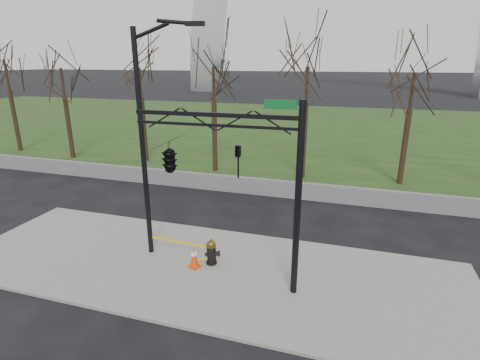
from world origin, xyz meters
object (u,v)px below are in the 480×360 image
(traffic_signal_mast, at_px, (192,159))
(traffic_cone, at_px, (194,258))
(street_light, at_px, (148,131))
(fire_hydrant, at_px, (212,252))

(traffic_signal_mast, bearing_deg, traffic_cone, 122.41)
(street_light, distance_m, traffic_signal_mast, 2.39)
(fire_hydrant, bearing_deg, traffic_cone, -157.72)
(traffic_cone, xyz_separation_m, street_light, (-1.78, 0.57, 4.23))
(fire_hydrant, relative_size, traffic_signal_mast, 0.16)
(traffic_cone, xyz_separation_m, traffic_signal_mast, (0.31, -0.47, 3.68))
(traffic_cone, bearing_deg, traffic_signal_mast, -56.76)
(traffic_cone, bearing_deg, street_light, 162.35)
(street_light, bearing_deg, fire_hydrant, -13.42)
(fire_hydrant, bearing_deg, traffic_signal_mast, -119.03)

